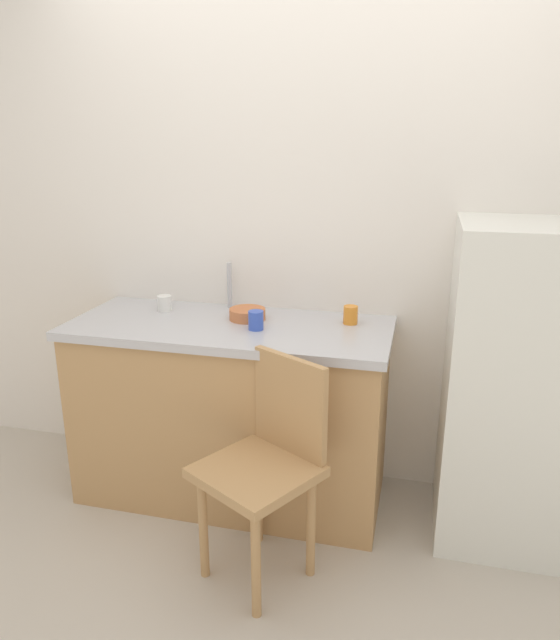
{
  "coord_description": "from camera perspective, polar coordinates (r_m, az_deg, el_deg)",
  "views": [
    {
      "loc": [
        0.53,
        -1.77,
        1.69
      ],
      "look_at": [
        -0.06,
        0.6,
        0.93
      ],
      "focal_mm": 32.85,
      "sensor_mm": 36.0,
      "label": 1
    }
  ],
  "objects": [
    {
      "name": "cup_orange",
      "position": [
        2.68,
        6.89,
        0.49
      ],
      "size": [
        0.07,
        0.07,
        0.08
      ],
      "primitive_type": "cylinder",
      "color": "orange",
      "rests_on": "countertop"
    },
    {
      "name": "cabinet_base",
      "position": [
        2.86,
        -4.68,
        -9.11
      ],
      "size": [
        1.43,
        0.6,
        0.84
      ],
      "primitive_type": "cube",
      "color": "tan",
      "rests_on": "ground_plane"
    },
    {
      "name": "cup_white",
      "position": [
        2.91,
        -11.16,
        1.61
      ],
      "size": [
        0.07,
        0.07,
        0.08
      ],
      "primitive_type": "cylinder",
      "color": "white",
      "rests_on": "countertop"
    },
    {
      "name": "refrigerator",
      "position": [
        2.66,
        21.84,
        -6.07
      ],
      "size": [
        0.56,
        0.57,
        1.37
      ],
      "primitive_type": "cube",
      "color": "silver",
      "rests_on": "ground_plane"
    },
    {
      "name": "cup_blue",
      "position": [
        2.58,
        -2.37,
        -0.03
      ],
      "size": [
        0.07,
        0.07,
        0.08
      ],
      "primitive_type": "cylinder",
      "color": "blue",
      "rests_on": "countertop"
    },
    {
      "name": "countertop",
      "position": [
        2.69,
        -4.91,
        -0.73
      ],
      "size": [
        1.47,
        0.64,
        0.04
      ],
      "primitive_type": "cube",
      "color": "#B7B7BC",
      "rests_on": "cabinet_base"
    },
    {
      "name": "chair",
      "position": [
        2.33,
        -1.2,
        -13.42
      ],
      "size": [
        0.55,
        0.55,
        0.89
      ],
      "rotation": [
        0.0,
        0.0,
        -0.52
      ],
      "color": "tan",
      "rests_on": "ground_plane"
    },
    {
      "name": "terracotta_bowl",
      "position": [
        2.73,
        -3.2,
        0.59
      ],
      "size": [
        0.17,
        0.17,
        0.05
      ],
      "primitive_type": "cylinder",
      "color": "#C67042",
      "rests_on": "countertop"
    },
    {
      "name": "faucet",
      "position": [
        2.91,
        -4.94,
        3.39
      ],
      "size": [
        0.02,
        0.02,
        0.23
      ],
      "primitive_type": "cylinder",
      "color": "#B7B7BC",
      "rests_on": "countertop"
    },
    {
      "name": "ground_plane",
      "position": [
        2.5,
        -2.12,
        -25.15
      ],
      "size": [
        8.0,
        8.0,
        0.0
      ],
      "primitive_type": "plane",
      "color": "#BCB2A3"
    },
    {
      "name": "back_wall",
      "position": [
        2.85,
        3.23,
        8.42
      ],
      "size": [
        4.8,
        0.1,
        2.49
      ],
      "primitive_type": "cube",
      "color": "white",
      "rests_on": "ground_plane"
    }
  ]
}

